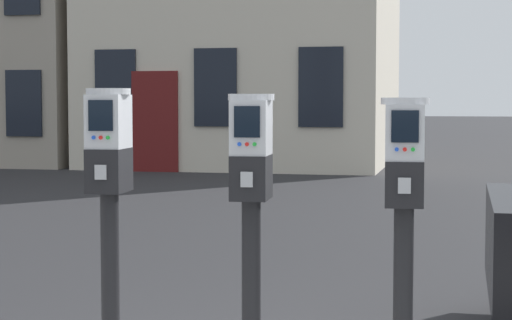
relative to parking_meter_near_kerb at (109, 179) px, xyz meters
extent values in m
cylinder|color=black|center=(0.00, 0.00, -0.52)|extent=(0.10, 0.10, 0.92)
cube|color=black|center=(0.00, 0.00, 0.04)|extent=(0.19, 0.25, 0.21)
cube|color=#A5A8AD|center=(0.01, -0.12, 0.04)|extent=(0.06, 0.02, 0.07)
cube|color=#B7BABF|center=(0.00, 0.00, 0.28)|extent=(0.19, 0.24, 0.26)
cube|color=black|center=(0.01, -0.12, 0.31)|extent=(0.12, 0.02, 0.15)
cylinder|color=blue|center=(-0.03, -0.12, 0.21)|extent=(0.02, 0.01, 0.02)
cylinder|color=red|center=(0.01, -0.12, 0.21)|extent=(0.02, 0.01, 0.02)
cylinder|color=green|center=(0.04, -0.12, 0.21)|extent=(0.02, 0.01, 0.02)
cylinder|color=#B7BABF|center=(0.00, 0.00, 0.43)|extent=(0.23, 0.23, 0.03)
cylinder|color=black|center=(0.71, 0.00, -0.53)|extent=(0.10, 0.10, 0.90)
cube|color=black|center=(0.71, 0.00, 0.02)|extent=(0.19, 0.25, 0.21)
cube|color=#A5A8AD|center=(0.72, -0.12, 0.02)|extent=(0.06, 0.02, 0.07)
cube|color=#B7BABF|center=(0.71, 0.00, 0.26)|extent=(0.19, 0.24, 0.25)
cube|color=black|center=(0.72, -0.12, 0.29)|extent=(0.12, 0.02, 0.14)
cylinder|color=blue|center=(0.68, -0.12, 0.18)|extent=(0.02, 0.01, 0.02)
cylinder|color=red|center=(0.72, -0.12, 0.18)|extent=(0.02, 0.01, 0.02)
cylinder|color=green|center=(0.75, -0.12, 0.18)|extent=(0.02, 0.01, 0.02)
cylinder|color=#B7BABF|center=(0.71, 0.00, 0.40)|extent=(0.23, 0.23, 0.03)
cylinder|color=black|center=(1.42, 0.00, -0.54)|extent=(0.10, 0.10, 0.89)
cube|color=black|center=(1.42, 0.00, 0.01)|extent=(0.19, 0.25, 0.21)
cube|color=#A5A8AD|center=(1.43, -0.12, 0.01)|extent=(0.06, 0.02, 0.07)
cube|color=#B7BABF|center=(1.42, 0.00, 0.24)|extent=(0.19, 0.24, 0.25)
cube|color=black|center=(1.43, -0.12, 0.27)|extent=(0.12, 0.02, 0.14)
cylinder|color=blue|center=(1.39, -0.12, 0.17)|extent=(0.02, 0.01, 0.02)
cylinder|color=red|center=(1.43, -0.12, 0.17)|extent=(0.02, 0.01, 0.02)
cylinder|color=green|center=(1.46, -0.12, 0.17)|extent=(0.02, 0.01, 0.02)
cylinder|color=#B7BABF|center=(1.42, 0.00, 0.38)|extent=(0.23, 0.23, 0.03)
cube|color=black|center=(-7.59, 13.86, 0.31)|extent=(0.83, 0.06, 1.43)
cube|color=black|center=(-5.48, 13.86, 0.64)|extent=(0.90, 0.06, 1.60)
cube|color=black|center=(-3.30, 13.86, 0.64)|extent=(0.90, 0.06, 1.60)
cube|color=black|center=(-1.12, 13.86, 0.64)|extent=(0.90, 0.06, 1.60)
cube|color=#591414|center=(-4.61, 13.86, -0.07)|extent=(1.00, 0.07, 2.10)
camera|label=1|loc=(1.68, -4.12, 0.39)|focal=63.72mm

